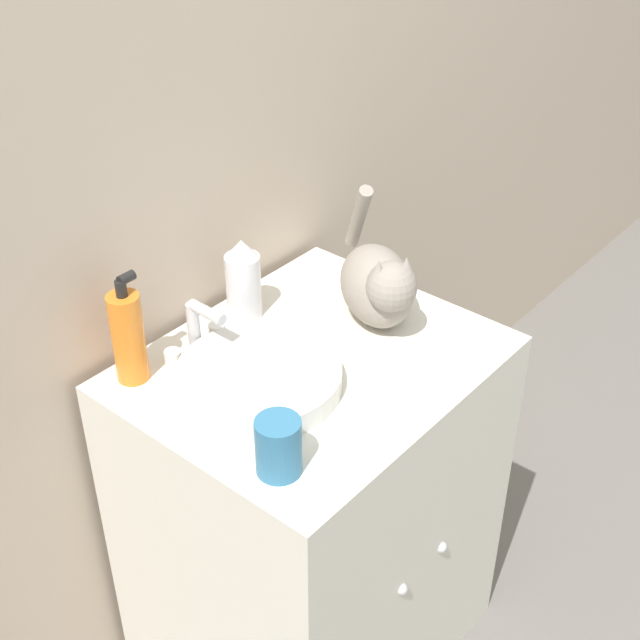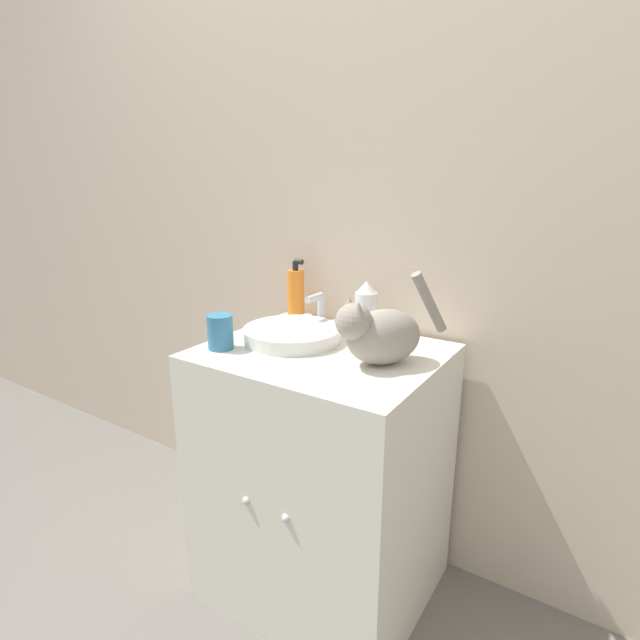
# 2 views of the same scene
# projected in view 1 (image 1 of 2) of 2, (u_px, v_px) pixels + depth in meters

# --- Properties ---
(wall_back) EXTENTS (6.00, 0.05, 2.50)m
(wall_back) POSITION_uv_depth(u_px,v_px,m) (175.00, 91.00, 1.58)
(wall_back) COLOR #C6B29E
(wall_back) RESTS_ON ground_plane
(vanity_cabinet) EXTENTS (0.67, 0.56, 0.81)m
(vanity_cabinet) POSITION_uv_depth(u_px,v_px,m) (314.00, 514.00, 1.88)
(vanity_cabinet) COLOR silver
(vanity_cabinet) RESTS_ON ground_plane
(sink_basin) EXTENTS (0.30, 0.30, 0.04)m
(sink_basin) POSITION_uv_depth(u_px,v_px,m) (259.00, 378.00, 1.58)
(sink_basin) COLOR silver
(sink_basin) RESTS_ON vanity_cabinet
(faucet) EXTENTS (0.14, 0.10, 0.12)m
(faucet) POSITION_uv_depth(u_px,v_px,m) (197.00, 332.00, 1.64)
(faucet) COLOR silver
(faucet) RESTS_ON vanity_cabinet
(cat) EXTENTS (0.24, 0.30, 0.24)m
(cat) POSITION_uv_depth(u_px,v_px,m) (379.00, 283.00, 1.72)
(cat) COLOR gray
(cat) RESTS_ON vanity_cabinet
(soap_bottle) EXTENTS (0.06, 0.06, 0.21)m
(soap_bottle) POSITION_uv_depth(u_px,v_px,m) (128.00, 336.00, 1.56)
(soap_bottle) COLOR orange
(soap_bottle) RESTS_ON vanity_cabinet
(spray_bottle) EXTENTS (0.07, 0.07, 0.17)m
(spray_bottle) POSITION_uv_depth(u_px,v_px,m) (243.00, 280.00, 1.74)
(spray_bottle) COLOR silver
(spray_bottle) RESTS_ON vanity_cabinet
(cup) EXTENTS (0.07, 0.07, 0.10)m
(cup) POSITION_uv_depth(u_px,v_px,m) (278.00, 446.00, 1.39)
(cup) COLOR teal
(cup) RESTS_ON vanity_cabinet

